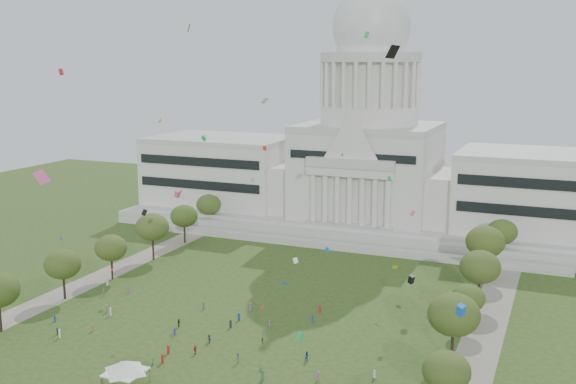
# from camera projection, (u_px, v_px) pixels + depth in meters

# --- Properties ---
(ground) EXTENTS (400.00, 400.00, 0.00)m
(ground) POSITION_uv_depth(u_px,v_px,m) (194.00, 362.00, 124.70)
(ground) COLOR #304718
(ground) RESTS_ON ground
(capitol) EXTENTS (160.00, 64.50, 91.30)m
(capitol) POSITION_uv_depth(u_px,v_px,m) (368.00, 160.00, 223.22)
(capitol) COLOR #B7B4AB
(capitol) RESTS_ON ground
(path_left) EXTENTS (8.00, 160.00, 0.04)m
(path_left) POSITION_uv_depth(u_px,v_px,m) (90.00, 281.00, 170.07)
(path_left) COLOR gray
(path_left) RESTS_ON ground
(path_right) EXTENTS (8.00, 160.00, 0.04)m
(path_right) POSITION_uv_depth(u_px,v_px,m) (481.00, 342.00, 133.63)
(path_right) COLOR gray
(path_right) RESTS_ON ground
(row_tree_r_1) EXTENTS (7.58, 7.58, 10.78)m
(row_tree_r_1) POSITION_uv_depth(u_px,v_px,m) (446.00, 371.00, 104.10)
(row_tree_r_1) COLOR black
(row_tree_r_1) RESTS_ON ground
(row_tree_l_2) EXTENTS (8.42, 8.42, 11.97)m
(row_tree_l_2) POSITION_uv_depth(u_px,v_px,m) (63.00, 264.00, 155.82)
(row_tree_l_2) COLOR black
(row_tree_l_2) RESTS_ON ground
(row_tree_r_2) EXTENTS (9.55, 9.55, 13.58)m
(row_tree_r_2) POSITION_uv_depth(u_px,v_px,m) (454.00, 315.00, 121.86)
(row_tree_r_2) COLOR black
(row_tree_r_2) RESTS_ON ground
(row_tree_l_3) EXTENTS (8.12, 8.12, 11.55)m
(row_tree_l_3) POSITION_uv_depth(u_px,v_px,m) (111.00, 248.00, 170.55)
(row_tree_l_3) COLOR black
(row_tree_l_3) RESTS_ON ground
(row_tree_r_3) EXTENTS (7.01, 7.01, 9.98)m
(row_tree_r_3) POSITION_uv_depth(u_px,v_px,m) (468.00, 298.00, 137.70)
(row_tree_r_3) COLOR black
(row_tree_r_3) RESTS_ON ground
(row_tree_l_4) EXTENTS (9.29, 9.29, 13.21)m
(row_tree_l_4) POSITION_uv_depth(u_px,v_px,m) (152.00, 227.00, 187.07)
(row_tree_l_4) COLOR black
(row_tree_l_4) RESTS_ON ground
(row_tree_r_4) EXTENTS (9.19, 9.19, 13.06)m
(row_tree_r_4) POSITION_uv_depth(u_px,v_px,m) (480.00, 267.00, 151.22)
(row_tree_r_4) COLOR black
(row_tree_r_4) RESTS_ON ground
(row_tree_l_5) EXTENTS (8.33, 8.33, 11.85)m
(row_tree_l_5) POSITION_uv_depth(u_px,v_px,m) (184.00, 216.00, 204.51)
(row_tree_l_5) COLOR black
(row_tree_l_5) RESTS_ON ground
(row_tree_r_5) EXTENTS (9.82, 9.82, 13.96)m
(row_tree_r_5) POSITION_uv_depth(u_px,v_px,m) (485.00, 242.00, 169.81)
(row_tree_r_5) COLOR black
(row_tree_r_5) RESTS_ON ground
(row_tree_l_6) EXTENTS (8.19, 8.19, 11.64)m
(row_tree_l_6) POSITION_uv_depth(u_px,v_px,m) (209.00, 205.00, 221.57)
(row_tree_l_6) COLOR black
(row_tree_l_6) RESTS_ON ground
(row_tree_r_6) EXTENTS (8.42, 8.42, 11.97)m
(row_tree_r_6) POSITION_uv_depth(u_px,v_px,m) (502.00, 232.00, 185.38)
(row_tree_r_6) COLOR black
(row_tree_r_6) RESTS_ON ground
(event_tent) EXTENTS (8.60, 8.60, 4.80)m
(event_tent) POSITION_uv_depth(u_px,v_px,m) (125.00, 366.00, 114.61)
(event_tent) COLOR #4C4C4C
(event_tent) RESTS_ON ground
(person_0) EXTENTS (0.90, 0.84, 1.55)m
(person_0) POSITION_uv_depth(u_px,v_px,m) (374.00, 374.00, 118.16)
(person_0) COLOR silver
(person_0) RESTS_ON ground
(person_2) EXTENTS (1.06, 1.10, 1.94)m
(person_2) POSITION_uv_depth(u_px,v_px,m) (307.00, 356.00, 124.80)
(person_2) COLOR navy
(person_2) RESTS_ON ground
(person_3) EXTENTS (0.88, 1.35, 1.94)m
(person_3) POSITION_uv_depth(u_px,v_px,m) (238.00, 357.00, 124.35)
(person_3) COLOR #4C4C51
(person_3) RESTS_ON ground
(person_4) EXTENTS (0.83, 1.18, 1.83)m
(person_4) POSITION_uv_depth(u_px,v_px,m) (195.00, 350.00, 127.80)
(person_4) COLOR #B21E1E
(person_4) RESTS_ON ground
(person_5) EXTENTS (1.56, 1.56, 1.71)m
(person_5) POSITION_uv_depth(u_px,v_px,m) (209.00, 339.00, 132.96)
(person_5) COLOR #4C4C51
(person_5) RESTS_ON ground
(person_7) EXTENTS (0.85, 0.76, 1.90)m
(person_7) POSITION_uv_depth(u_px,v_px,m) (102.00, 384.00, 114.32)
(person_7) COLOR olive
(person_7) RESTS_ON ground
(person_8) EXTENTS (0.98, 0.87, 1.72)m
(person_8) POSITION_uv_depth(u_px,v_px,m) (179.00, 323.00, 140.98)
(person_8) COLOR #26262B
(person_8) RESTS_ON ground
(person_9) EXTENTS (1.24, 1.16, 1.74)m
(person_9) POSITION_uv_depth(u_px,v_px,m) (318.00, 376.00, 117.40)
(person_9) COLOR #994C8C
(person_9) RESTS_ON ground
(person_10) EXTENTS (0.57, 0.94, 1.53)m
(person_10) POSITION_uv_depth(u_px,v_px,m) (263.00, 340.00, 132.37)
(person_10) COLOR olive
(person_10) RESTS_ON ground
(distant_crowd) EXTENTS (57.28, 36.60, 1.95)m
(distant_crowd) POSITION_uv_depth(u_px,v_px,m) (172.00, 321.00, 142.00)
(distant_crowd) COLOR navy
(distant_crowd) RESTS_ON ground
(kite_swarm) EXTENTS (96.48, 97.13, 56.04)m
(kite_swarm) POSITION_uv_depth(u_px,v_px,m) (233.00, 213.00, 123.43)
(kite_swarm) COLOR green
(kite_swarm) RESTS_ON ground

